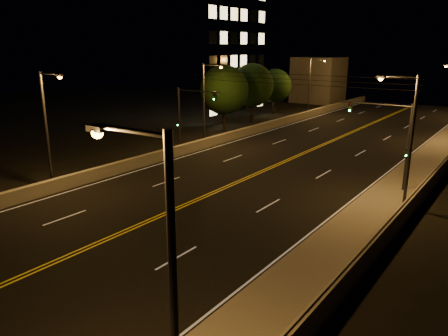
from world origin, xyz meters
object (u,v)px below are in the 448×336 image
Objects in this scene: traffic_signal_right at (394,137)px; tree_2 at (275,86)px; streetlight_6 at (311,83)px; streetlight_1 at (407,133)px; streetlight_4 at (48,123)px; building_tower at (173,28)px; tree_1 at (252,85)px; streetlight_5 at (206,99)px; tree_0 at (224,90)px; traffic_signal_left at (187,113)px; streetlight_0 at (163,282)px.

tree_2 reaches higher than traffic_signal_right.
streetlight_1 is at bearing -56.86° from streetlight_6.
streetlight_4 is at bearing -90.00° from streetlight_6.
tree_1 is at bearing -3.69° from building_tower.
streetlight_5 is 25.42m from streetlight_6.
streetlight_5 is 8.24m from tree_0.
traffic_signal_right is 0.80× the size of tree_1.
streetlight_1 is 0.32× the size of building_tower.
tree_2 is (-5.12, 23.62, -0.58)m from streetlight_5.
traffic_signal_left is at bearing 85.50° from streetlight_4.
streetlight_0 is 24.86m from traffic_signal_right.
streetlight_1 is 40.79m from tree_2.
streetlight_0 and streetlight_6 have the same top height.
streetlight_6 reaches higher than tree_0.
streetlight_1 reaches higher than tree_1.
traffic_signal_right and traffic_signal_left have the same top height.
streetlight_0 is 1.00× the size of streetlight_1.
traffic_signal_left is (-20.33, 24.80, -0.92)m from streetlight_0.
building_tower is 16.80m from tree_1.
building_tower reaches higher than tree_1.
streetlight_4 is 0.32× the size of building_tower.
streetlight_5 is 1.22× the size of tree_2.
tree_0 reaches higher than traffic_signal_left.
streetlight_4 and streetlight_5 have the same top height.
streetlight_1 reaches higher than tree_0.
streetlight_5 is at bearing 103.90° from traffic_signal_left.
streetlight_0 is 1.00× the size of streetlight_4.
streetlight_6 is 35.84m from traffic_signal_right.
streetlight_0 is 1.00× the size of streetlight_5.
streetlight_6 is at bearing 24.64° from building_tower.
streetlight_4 is (-21.40, -10.68, 0.00)m from streetlight_1.
streetlight_0 is 59.07m from tree_2.
streetlight_5 is (-21.40, 29.16, 0.00)m from streetlight_0.
building_tower is 17.74m from tree_2.
traffic_signal_left is (-20.33, 3.01, -0.92)m from streetlight_1.
streetlight_4 is 1.00× the size of streetlight_5.
building_tower is 3.33× the size of tree_0.
tree_1 reaches higher than traffic_signal_left.
traffic_signal_right is 18.85m from traffic_signal_left.
building_tower reaches higher than traffic_signal_right.
building_tower is (-19.10, -8.76, 7.83)m from streetlight_6.
streetlight_0 is 58.63m from streetlight_6.
streetlight_0 is 24.12m from streetlight_4.
streetlight_6 is at bearing 111.41° from streetlight_0.
tree_1 is (-4.23, 33.74, 0.08)m from streetlight_4.
traffic_signal_right is (19.93, 13.69, -0.92)m from streetlight_4.
traffic_signal_left is at bearing -76.10° from streetlight_5.
building_tower reaches higher than streetlight_5.
streetlight_1 is at bearing 90.00° from streetlight_0.
tree_1 is 7.99m from tree_2.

